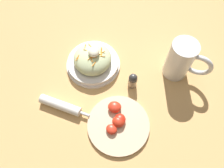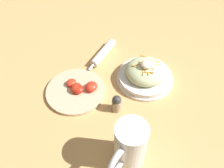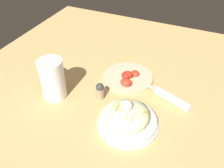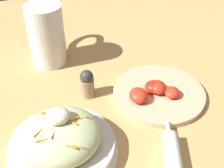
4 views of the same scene
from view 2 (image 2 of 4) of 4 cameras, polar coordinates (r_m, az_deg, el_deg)
ground_plane at (r=0.96m, az=-1.56°, el=-1.38°), size 1.43×1.43×0.00m
salad_plate at (r=0.97m, az=7.47°, el=2.25°), size 0.21×0.21×0.11m
beer_mug at (r=0.75m, az=3.88°, el=-13.91°), size 0.11×0.16×0.16m
napkin_roll at (r=1.07m, az=-1.99°, el=6.92°), size 0.09×0.19×0.03m
tomato_plate at (r=0.95m, az=-7.87°, el=-1.36°), size 0.22×0.22×0.04m
salt_shaker at (r=0.88m, az=1.04°, el=-4.33°), size 0.03×0.03×0.07m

